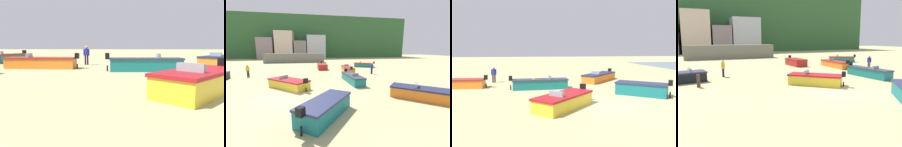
{
  "view_description": "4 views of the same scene",
  "coord_description": "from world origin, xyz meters",
  "views": [
    {
      "loc": [
        -7.57,
        5.82,
        1.69
      ],
      "look_at": [
        1.79,
        6.21,
        0.46
      ],
      "focal_mm": 34.6,
      "sensor_mm": 36.0,
      "label": 1
    },
    {
      "loc": [
        2.19,
        -10.26,
        3.57
      ],
      "look_at": [
        5.49,
        7.04,
        0.53
      ],
      "focal_mm": 22.27,
      "sensor_mm": 36.0,
      "label": 2
    },
    {
      "loc": [
        -12.91,
        4.87,
        3.52
      ],
      "look_at": [
        6.91,
        2.09,
        1.27
      ],
      "focal_mm": 36.38,
      "sensor_mm": 36.0,
      "label": 3
    },
    {
      "loc": [
        -8.78,
        -12.01,
        3.6
      ],
      "look_at": [
        -1.48,
        4.62,
        0.77
      ],
      "focal_mm": 35.64,
      "sensor_mm": 36.0,
      "label": 4
    }
  ],
  "objects": [
    {
      "name": "boat_teal_7",
      "position": [
        12.77,
        16.82,
        0.45
      ],
      "size": [
        4.05,
        2.88,
        1.18
      ],
      "rotation": [
        0.0,
        0.0,
        1.11
      ],
      "color": "#1E747A",
      "rests_on": "ground"
    },
    {
      "name": "mooring_post_near_water",
      "position": [
        -8.49,
        5.76,
        0.49
      ],
      "size": [
        0.26,
        0.26,
        0.98
      ],
      "primitive_type": "cylinder",
      "color": "#4A352B",
      "rests_on": "ground"
    },
    {
      "name": "ground_plane",
      "position": [
        0.0,
        0.0,
        0.0
      ],
      "size": [
        160.0,
        160.0,
        0.0
      ],
      "primitive_type": "plane",
      "color": "tan"
    },
    {
      "name": "townhouse_centre",
      "position": [
        4.22,
        47.15,
        4.52
      ],
      "size": [
        7.01,
        6.29,
        9.03
      ],
      "primitive_type": "cube",
      "color": "#B3B7C1",
      "rests_on": "ground"
    },
    {
      "name": "boat_black_0",
      "position": [
        -9.73,
        8.25,
        0.46
      ],
      "size": [
        4.17,
        2.38,
        1.21
      ],
      "rotation": [
        0.0,
        0.0,
        4.88
      ],
      "color": "black",
      "rests_on": "ground"
    },
    {
      "name": "beach_walker_distant",
      "position": [
        -6.17,
        9.89,
        0.95
      ],
      "size": [
        0.46,
        0.52,
        1.62
      ],
      "rotation": [
        0.0,
        0.0,
        4.26
      ],
      "color": "black",
      "rests_on": "ground"
    },
    {
      "name": "townhouse_left",
      "position": [
        -7.71,
        47.24,
        5.19
      ],
      "size": [
        6.32,
        6.48,
        10.37
      ],
      "primitive_type": "cube",
      "color": "beige",
      "rests_on": "ground"
    },
    {
      "name": "boat_yellow_1",
      "position": [
        0.02,
        3.06,
        0.43
      ],
      "size": [
        4.16,
        4.02,
        1.16
      ],
      "rotation": [
        0.0,
        0.0,
        0.82
      ],
      "color": "gold",
      "rests_on": "ground"
    },
    {
      "name": "harbor_pier",
      "position": [
        -2.27,
        30.0,
        1.26
      ],
      "size": [
        15.82,
        2.4,
        2.52
      ],
      "primitive_type": "cube",
      "color": "slate",
      "rests_on": "ground"
    },
    {
      "name": "boat_red_6",
      "position": [
        4.1,
        15.33,
        0.48
      ],
      "size": [
        1.71,
        4.1,
        1.26
      ],
      "rotation": [
        0.0,
        0.0,
        3.15
      ],
      "color": "#B4231E",
      "rests_on": "ground"
    },
    {
      "name": "boat_orange_3",
      "position": [
        7.95,
        11.66,
        0.42
      ],
      "size": [
        1.55,
        5.44,
        1.13
      ],
      "rotation": [
        0.0,
        0.0,
        6.24
      ],
      "color": "orange",
      "rests_on": "ground"
    },
    {
      "name": "beach_walker_foreground",
      "position": [
        10.91,
        8.79,
        0.95
      ],
      "size": [
        0.43,
        0.53,
        1.62
      ],
      "rotation": [
        0.0,
        0.0,
        5.04
      ],
      "color": "black",
      "rests_on": "ground"
    },
    {
      "name": "headland_hill",
      "position": [
        0.0,
        66.0,
        8.78
      ],
      "size": [
        90.0,
        32.0,
        17.55
      ],
      "primitive_type": "cube",
      "color": "#305E31",
      "rests_on": "ground"
    },
    {
      "name": "townhouse_centre_left",
      "position": [
        -1.85,
        46.82,
        3.43
      ],
      "size": [
        4.56,
        5.65,
        6.87
      ],
      "primitive_type": "cube",
      "color": "gray",
      "rests_on": "ground"
    },
    {
      "name": "boat_teal_8",
      "position": [
        6.55,
        4.23,
        0.45
      ],
      "size": [
        1.49,
        5.05,
        1.19
      ],
      "rotation": [
        0.0,
        0.0,
        3.2
      ],
      "color": "#187276",
      "rests_on": "ground"
    }
  ]
}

